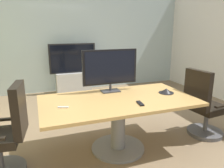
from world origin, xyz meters
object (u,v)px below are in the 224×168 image
(office_chair_right, at_px, (203,109))
(conference_phone, at_px, (166,91))
(tv_monitor, at_px, (110,68))
(wall_display_unit, at_px, (73,76))
(remote_control, at_px, (140,103))
(office_chair_left, at_px, (6,138))
(conference_table, at_px, (118,112))

(office_chair_right, distance_m, conference_phone, 0.73)
(tv_monitor, height_order, conference_phone, tv_monitor)
(wall_display_unit, bearing_deg, remote_control, -85.21)
(conference_phone, height_order, remote_control, conference_phone)
(office_chair_left, relative_size, wall_display_unit, 0.83)
(office_chair_right, bearing_deg, wall_display_unit, 19.29)
(conference_table, xyz_separation_m, office_chair_left, (-1.41, -0.04, -0.11))
(conference_table, bearing_deg, office_chair_left, -178.51)
(tv_monitor, distance_m, wall_display_unit, 2.72)
(office_chair_right, xyz_separation_m, tv_monitor, (-1.39, 0.47, 0.66))
(tv_monitor, xyz_separation_m, remote_control, (0.17, -0.67, -0.35))
(conference_table, bearing_deg, tv_monitor, 86.93)
(office_chair_right, xyz_separation_m, wall_display_unit, (-1.50, 3.10, -0.01))
(office_chair_left, distance_m, wall_display_unit, 3.33)
(office_chair_left, height_order, office_chair_right, same)
(conference_table, xyz_separation_m, tv_monitor, (0.02, 0.39, 0.55))
(conference_table, height_order, office_chair_right, office_chair_right)
(tv_monitor, bearing_deg, office_chair_right, -18.76)
(office_chair_right, relative_size, wall_display_unit, 0.83)
(conference_table, relative_size, conference_phone, 9.46)
(tv_monitor, relative_size, remote_control, 4.94)
(office_chair_left, relative_size, office_chair_right, 1.00)
(remote_control, bearing_deg, wall_display_unit, 101.75)
(office_chair_left, bearing_deg, conference_table, 98.40)
(tv_monitor, relative_size, wall_display_unit, 0.64)
(wall_display_unit, bearing_deg, conference_phone, -73.98)
(conference_table, relative_size, wall_display_unit, 1.59)
(office_chair_left, distance_m, remote_control, 1.65)
(tv_monitor, bearing_deg, remote_control, -75.96)
(conference_phone, relative_size, remote_control, 1.29)
(office_chair_left, bearing_deg, office_chair_right, 95.89)
(conference_phone, bearing_deg, office_chair_left, -178.67)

